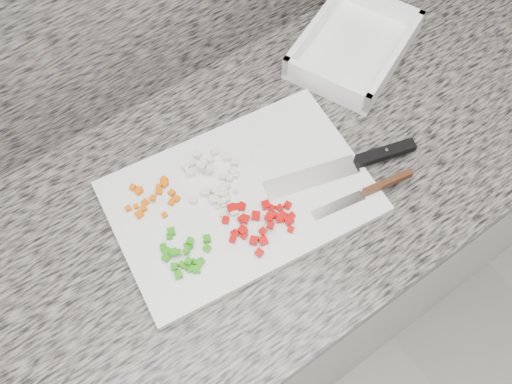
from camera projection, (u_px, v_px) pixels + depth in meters
cabinet at (217, 297)px, 1.45m from camera, size 3.92×0.62×0.86m
countertop at (202, 221)px, 1.06m from camera, size 3.96×0.64×0.04m
cutting_board at (241, 197)px, 1.05m from camera, size 0.50×0.37×0.02m
carrot_pile at (154, 197)px, 1.04m from camera, size 0.10×0.09×0.02m
onion_pile at (214, 178)px, 1.05m from camera, size 0.12×0.12×0.02m
green_pepper_pile at (184, 255)px, 0.98m from camera, size 0.09×0.10×0.02m
red_pepper_pile at (258, 221)px, 1.01m from camera, size 0.13×0.11×0.02m
garlic_pile at (228, 205)px, 1.03m from camera, size 0.06×0.05×0.01m
chef_knife at (360, 161)px, 1.07m from camera, size 0.30×0.11×0.02m
paring_knife at (375, 188)px, 1.04m from camera, size 0.21×0.05×0.02m
tray at (354, 48)px, 1.21m from camera, size 0.33×0.29×0.06m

